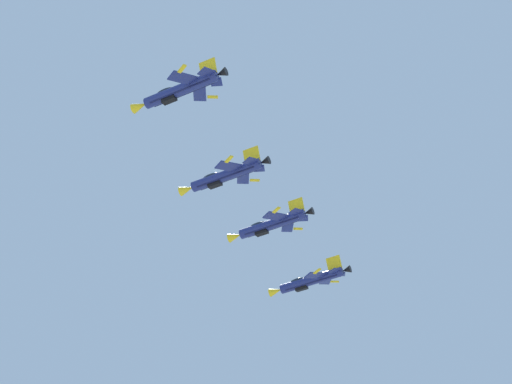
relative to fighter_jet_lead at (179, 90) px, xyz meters
name	(u,v)px	position (x,y,z in m)	size (l,w,h in m)	color
fighter_jet_lead	(179,90)	(0.00, 0.00, 0.00)	(14.65, 10.71, 4.93)	navy
fighter_jet_left_wing	(225,176)	(6.95, 14.55, -2.95)	(14.65, 10.72, 4.92)	navy
fighter_jet_right_wing	(271,225)	(14.98, 27.00, -1.85)	(14.65, 10.78, 4.76)	navy
fighter_jet_left_outer	(310,281)	(22.79, 40.08, -3.50)	(14.65, 10.65, 5.06)	navy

